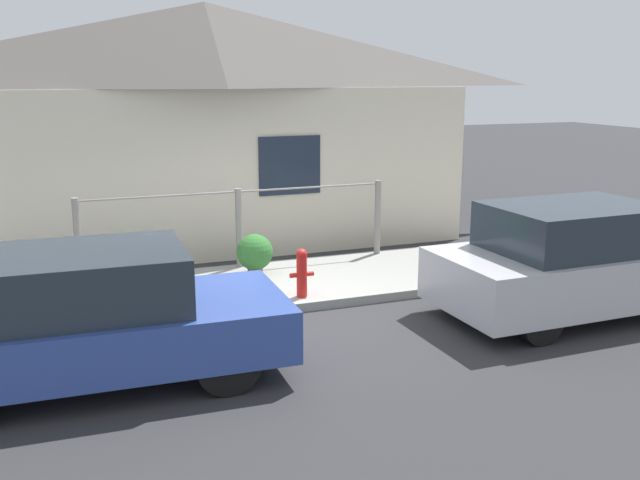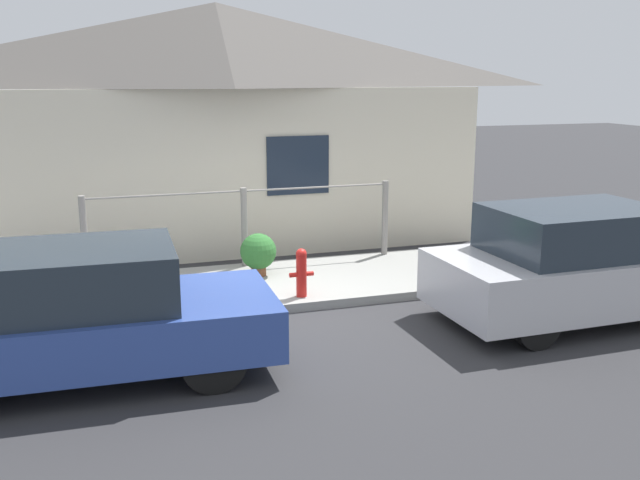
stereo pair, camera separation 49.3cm
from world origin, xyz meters
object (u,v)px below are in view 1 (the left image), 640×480
Objects in this scene: car_left at (89,318)px; fire_hydrant at (302,272)px; potted_plant_near_hydrant at (255,253)px; car_right at (577,261)px.

car_left is 3.28m from fire_hydrant.
potted_plant_near_hydrant is at bearing 105.10° from fire_hydrant.
potted_plant_near_hydrant is (-3.59, 2.79, -0.23)m from car_right.
car_right is at bearing 1.80° from car_left.
car_right reaches higher than fire_hydrant.
fire_hydrant reaches higher than potted_plant_near_hydrant.
potted_plant_near_hydrant is at bearing 141.14° from car_right.
car_left reaches higher than fire_hydrant.
car_right is 6.00× the size of potted_plant_near_hydrant.
fire_hydrant is at bearing 152.96° from car_right.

